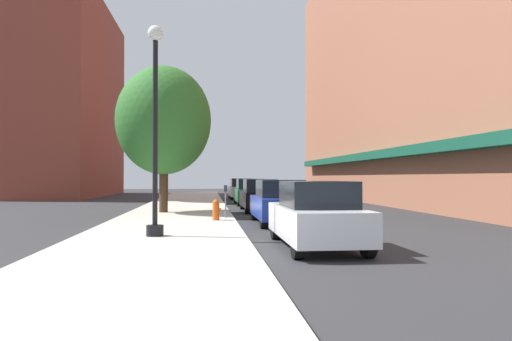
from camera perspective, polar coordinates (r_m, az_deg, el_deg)
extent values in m
plane|color=#2D2D30|center=(25.58, 0.01, -4.77)|extent=(90.00, 90.00, 0.00)
cube|color=#B7B2A8|center=(26.46, -8.89, -4.50)|extent=(4.80, 50.00, 0.12)
cube|color=#9E6047|center=(33.51, 18.86, 13.86)|extent=(6.00, 40.00, 20.46)
cube|color=#144C38|center=(31.19, 13.33, 1.66)|extent=(0.90, 34.00, 0.50)
cube|color=brown|center=(46.59, -21.53, 8.00)|extent=(6.00, 18.00, 17.72)
cube|color=#144C38|center=(47.07, -25.50, 0.89)|extent=(0.90, 15.30, 0.50)
cylinder|color=black|center=(13.31, -12.34, -7.23)|extent=(0.48, 0.48, 0.30)
cylinder|color=black|center=(13.28, -12.30, 4.64)|extent=(0.14, 0.14, 5.20)
sphere|color=silver|center=(13.83, -12.27, 16.18)|extent=(0.44, 0.44, 0.44)
cylinder|color=#E05614|center=(17.79, -4.95, -5.11)|extent=(0.26, 0.26, 0.62)
sphere|color=#E05614|center=(17.77, -4.95, -3.95)|extent=(0.24, 0.24, 0.24)
cylinder|color=#E05614|center=(17.79, -4.50, -4.82)|extent=(0.12, 0.10, 0.10)
cylinder|color=slate|center=(18.90, -3.77, -4.20)|extent=(0.06, 0.06, 1.05)
cube|color=#33383D|center=(18.87, -3.76, -2.22)|extent=(0.14, 0.09, 0.26)
cylinder|color=#4C3823|center=(32.61, -11.11, -1.03)|extent=(0.40, 0.40, 3.03)
ellipsoid|color=#2D6B28|center=(32.74, -11.10, 4.39)|extent=(4.20, 4.20, 4.83)
cylinder|color=#422D1E|center=(22.14, -11.31, -1.62)|extent=(0.40, 0.40, 2.65)
ellipsoid|color=#2D6B28|center=(22.29, -11.29, 6.07)|extent=(4.43, 4.43, 5.10)
cylinder|color=black|center=(13.20, 2.41, -7.09)|extent=(0.22, 0.64, 0.64)
cylinder|color=black|center=(13.52, 9.01, -6.93)|extent=(0.22, 0.64, 0.64)
cylinder|color=black|center=(10.07, 5.14, -9.04)|extent=(0.22, 0.64, 0.64)
cylinder|color=black|center=(10.49, 13.63, -8.69)|extent=(0.22, 0.64, 0.64)
cube|color=silver|center=(11.75, 7.36, -6.29)|extent=(1.80, 4.30, 0.76)
cube|color=black|center=(11.56, 7.53, -2.90)|extent=(1.56, 2.20, 0.64)
cylinder|color=black|center=(19.06, -0.24, -5.16)|extent=(0.22, 0.64, 0.64)
cylinder|color=black|center=(19.28, 4.39, -5.10)|extent=(0.22, 0.64, 0.64)
cylinder|color=black|center=(15.89, 0.95, -6.02)|extent=(0.22, 0.64, 0.64)
cylinder|color=black|center=(16.15, 6.48, -5.93)|extent=(0.22, 0.64, 0.64)
cube|color=#1E389E|center=(17.55, 2.84, -4.48)|extent=(1.80, 4.30, 0.76)
cube|color=black|center=(17.37, 2.91, -2.21)|extent=(1.56, 2.20, 0.64)
cylinder|color=black|center=(25.38, -1.71, -4.08)|extent=(0.22, 0.64, 0.64)
cylinder|color=black|center=(25.54, 1.79, -4.05)|extent=(0.22, 0.64, 0.64)
cylinder|color=black|center=(22.19, -1.08, -4.54)|extent=(0.22, 0.64, 0.64)
cylinder|color=black|center=(22.38, 2.91, -4.51)|extent=(0.22, 0.64, 0.64)
cube|color=black|center=(23.84, 0.45, -3.52)|extent=(1.80, 4.30, 0.76)
cube|color=black|center=(23.67, 0.50, -1.84)|extent=(1.56, 2.20, 0.64)
cylinder|color=black|center=(31.05, -2.52, -3.48)|extent=(0.22, 0.64, 0.64)
cylinder|color=black|center=(31.19, 0.34, -3.47)|extent=(0.22, 0.64, 0.64)
cylinder|color=black|center=(27.86, -2.11, -3.79)|extent=(0.22, 0.64, 0.64)
cylinder|color=black|center=(28.02, 1.08, -3.77)|extent=(0.22, 0.64, 0.64)
cube|color=#196638|center=(29.51, -0.81, -3.00)|extent=(1.80, 4.30, 0.76)
cube|color=black|center=(29.34, -0.79, -1.64)|extent=(1.56, 2.20, 0.64)
cylinder|color=black|center=(38.43, -3.21, -2.97)|extent=(0.22, 0.64, 0.64)
cylinder|color=black|center=(38.54, -0.89, -2.96)|extent=(0.22, 0.64, 0.64)
cylinder|color=black|center=(35.24, -2.95, -3.16)|extent=(0.22, 0.64, 0.64)
cylinder|color=black|center=(35.36, -0.42, -3.16)|extent=(0.22, 0.64, 0.64)
cube|color=#B2B2BA|center=(36.87, -1.88, -2.56)|extent=(1.80, 4.30, 0.76)
cube|color=black|center=(36.71, -1.86, -1.48)|extent=(1.56, 2.20, 0.64)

